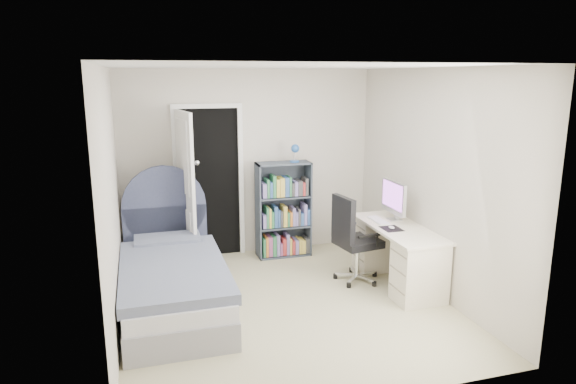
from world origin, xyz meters
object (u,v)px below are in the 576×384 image
object	(u,v)px
bed	(173,278)
nightstand	(162,234)
floor_lamp	(196,220)
bookcase	(284,214)
desk	(397,252)
office_chair	(352,235)

from	to	relation	value
bed	nightstand	bearing A→B (deg)	92.15
floor_lamp	bed	bearing A→B (deg)	-107.36
floor_lamp	bookcase	size ratio (longest dim) A/B	0.89
bed	desk	bearing A→B (deg)	-3.15
floor_lamp	nightstand	bearing A→B (deg)	-174.60
desk	office_chair	distance (m)	0.56
nightstand	office_chair	world-z (taller)	office_chair
bed	nightstand	size ratio (longest dim) A/B	3.47
bed	floor_lamp	distance (m)	1.38
bed	bookcase	xyz separation A→B (m)	(1.57, 1.18, 0.28)
bookcase	office_chair	bearing A→B (deg)	-65.07
bed	office_chair	xyz separation A→B (m)	(2.09, 0.06, 0.27)
nightstand	bookcase	size ratio (longest dim) A/B	0.42
bed	nightstand	xyz separation A→B (m)	(-0.05, 1.25, 0.11)
bed	floor_lamp	xyz separation A→B (m)	(0.40, 1.30, 0.25)
bed	office_chair	world-z (taller)	bed
bed	nightstand	distance (m)	1.26
nightstand	bookcase	xyz separation A→B (m)	(1.62, -0.08, 0.17)
bed	floor_lamp	world-z (taller)	floor_lamp
bookcase	desk	world-z (taller)	bookcase
floor_lamp	desk	world-z (taller)	floor_lamp
floor_lamp	office_chair	distance (m)	2.09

